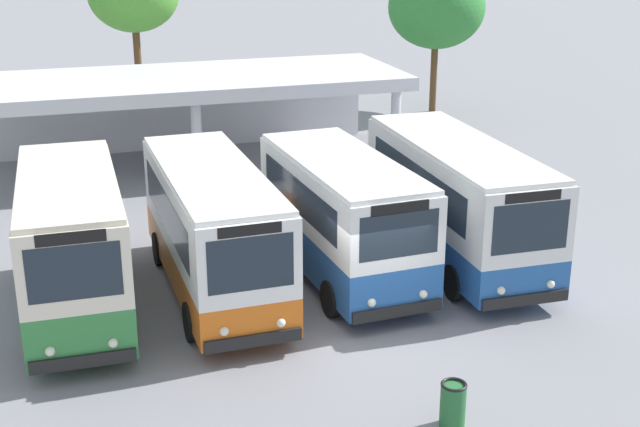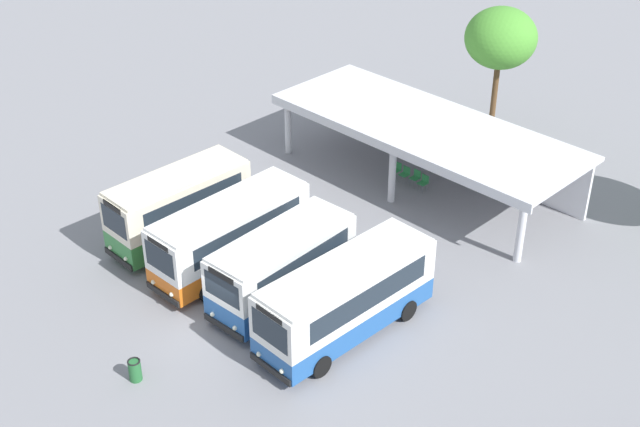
# 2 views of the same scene
# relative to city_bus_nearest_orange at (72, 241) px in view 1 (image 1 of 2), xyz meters

# --- Properties ---
(ground_plane) EXTENTS (180.00, 180.00, 0.00)m
(ground_plane) POSITION_rel_city_bus_nearest_orange_xyz_m (6.39, -3.11, -1.87)
(ground_plane) COLOR gray
(city_bus_nearest_orange) EXTENTS (2.43, 6.87, 3.40)m
(city_bus_nearest_orange) POSITION_rel_city_bus_nearest_orange_xyz_m (0.00, 0.00, 0.00)
(city_bus_nearest_orange) COLOR black
(city_bus_nearest_orange) RESTS_ON ground
(city_bus_second_in_row) EXTENTS (2.45, 7.66, 3.24)m
(city_bus_second_in_row) POSITION_rel_city_bus_nearest_orange_xyz_m (3.35, 0.21, -0.08)
(city_bus_second_in_row) COLOR black
(city_bus_second_in_row) RESTS_ON ground
(city_bus_middle_cream) EXTENTS (2.71, 6.81, 3.22)m
(city_bus_middle_cream) POSITION_rel_city_bus_nearest_orange_xyz_m (6.69, 0.15, -0.09)
(city_bus_middle_cream) COLOR black
(city_bus_middle_cream) RESTS_ON ground
(city_bus_fourth_amber) EXTENTS (2.60, 7.98, 3.28)m
(city_bus_fourth_amber) POSITION_rel_city_bus_nearest_orange_xyz_m (10.03, 0.42, -0.05)
(city_bus_fourth_amber) COLOR black
(city_bus_fourth_amber) RESTS_ON ground
(terminal_canopy) EXTENTS (16.16, 6.06, 3.40)m
(terminal_canopy) POSITION_rel_city_bus_nearest_orange_xyz_m (4.58, 12.71, 0.82)
(terminal_canopy) COLOR silver
(terminal_canopy) RESTS_ON ground
(waiting_chair_end_by_column) EXTENTS (0.45, 0.45, 0.86)m
(waiting_chair_end_by_column) POSITION_rel_city_bus_nearest_orange_xyz_m (3.22, 11.52, -1.35)
(waiting_chair_end_by_column) COLOR slate
(waiting_chair_end_by_column) RESTS_ON ground
(waiting_chair_second_from_end) EXTENTS (0.45, 0.45, 0.86)m
(waiting_chair_second_from_end) POSITION_rel_city_bus_nearest_orange_xyz_m (3.84, 11.46, -1.35)
(waiting_chair_second_from_end) COLOR slate
(waiting_chair_second_from_end) RESTS_ON ground
(waiting_chair_middle_seat) EXTENTS (0.45, 0.45, 0.86)m
(waiting_chair_middle_seat) POSITION_rel_city_bus_nearest_orange_xyz_m (4.46, 11.57, -1.35)
(waiting_chair_middle_seat) COLOR slate
(waiting_chair_middle_seat) RESTS_ON ground
(waiting_chair_fourth_seat) EXTENTS (0.45, 0.45, 0.86)m
(waiting_chair_fourth_seat) POSITION_rel_city_bus_nearest_orange_xyz_m (5.08, 11.44, -1.35)
(waiting_chair_fourth_seat) COLOR slate
(waiting_chair_fourth_seat) RESTS_ON ground
(roadside_tree_east_of_canopy) EXTENTS (4.47, 4.47, 6.81)m
(roadside_tree_east_of_canopy) POSITION_rel_city_bus_nearest_orange_xyz_m (17.32, 17.65, 3.02)
(roadside_tree_east_of_canopy) COLOR brown
(roadside_tree_east_of_canopy) RESTS_ON ground
(litter_bin_apron) EXTENTS (0.49, 0.49, 0.90)m
(litter_bin_apron) POSITION_rel_city_bus_nearest_orange_xyz_m (6.37, -7.01, -1.41)
(litter_bin_apron) COLOR #266633
(litter_bin_apron) RESTS_ON ground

